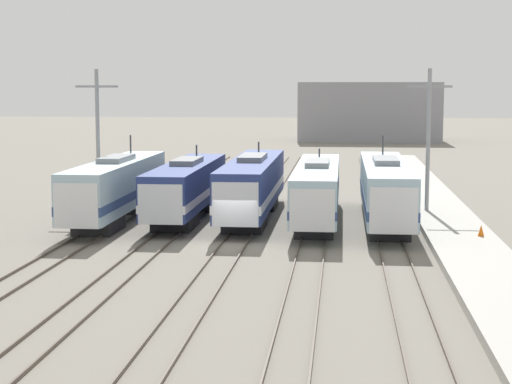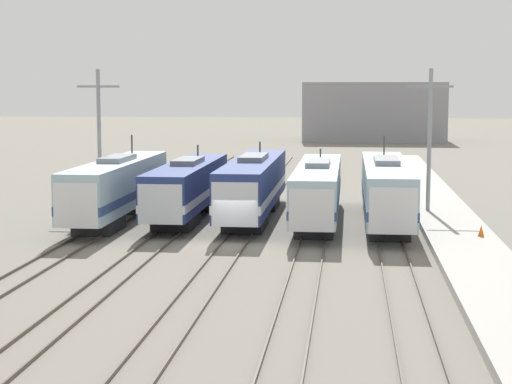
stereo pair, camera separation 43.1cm
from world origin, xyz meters
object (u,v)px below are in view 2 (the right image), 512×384
traffic_cone (481,231)px  locomotive_center_left (187,188)px  locomotive_center_right (318,191)px  catenary_tower_right (430,138)px  locomotive_far_right (386,191)px  locomotive_center (253,186)px  locomotive_far_left (116,188)px  catenary_tower_left (99,136)px

traffic_cone → locomotive_center_left: bearing=158.2°
locomotive_center_right → catenary_tower_right: bearing=25.4°
locomotive_far_right → locomotive_center_right: bearing=177.8°
catenary_tower_right → traffic_cone: catenary_tower_right is taller
locomotive_center_left → locomotive_far_right: bearing=-4.0°
locomotive_center_left → locomotive_center: 4.49m
locomotive_center_left → traffic_cone: locomotive_center_left is taller
locomotive_center_left → locomotive_far_left: bearing=-159.5°
locomotive_center_left → catenary_tower_right: bearing=9.7°
locomotive_far_left → locomotive_center: 9.17m
locomotive_far_right → locomotive_center_left: bearing=176.0°
locomotive_center_left → locomotive_far_right: locomotive_far_right is taller
locomotive_center_right → locomotive_far_right: locomotive_far_right is taller
locomotive_far_left → traffic_cone: locomotive_far_left is taller
catenary_tower_right → traffic_cone: (2.11, -10.18, -4.67)m
catenary_tower_left → traffic_cone: catenary_tower_left is taller
locomotive_center_left → catenary_tower_right: (16.40, 2.79, 3.33)m
locomotive_center_left → locomotive_center_right: 8.94m
catenary_tower_right → traffic_cone: bearing=-78.3°
catenary_tower_left → traffic_cone: size_ratio=15.60×
locomotive_center_left → catenary_tower_left: bearing=157.9°
catenary_tower_left → catenary_tower_right: 23.26m
locomotive_center → catenary_tower_right: size_ratio=1.88×
locomotive_far_left → locomotive_center_left: (4.46, 1.67, -0.13)m
locomotive_center_right → locomotive_center: bearing=164.0°
locomotive_far_left → locomotive_center: size_ratio=0.93×
locomotive_center → catenary_tower_left: catenary_tower_left is taller
catenary_tower_right → locomotive_center_right: bearing=-154.6°
locomotive_center_right → locomotive_far_right: 4.46m
locomotive_center_right → catenary_tower_left: size_ratio=1.87×
locomotive_far_left → catenary_tower_right: bearing=12.1°
locomotive_center_left → locomotive_center_right: locomotive_center_left is taller
locomotive_center → catenary_tower_left: 11.98m
catenary_tower_left → locomotive_center_left: bearing=-22.1°
catenary_tower_left → traffic_cone: 27.73m
locomotive_far_left → locomotive_far_right: bearing=2.3°
locomotive_center_left → locomotive_center: size_ratio=0.91×
catenary_tower_left → traffic_cone: (25.37, -10.18, -4.67)m
locomotive_center → traffic_cone: size_ratio=29.36×
locomotive_center_right → catenary_tower_left: 16.50m
locomotive_far_left → traffic_cone: bearing=-14.0°
catenary_tower_left → catenary_tower_right: same height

